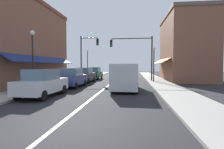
% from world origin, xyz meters
% --- Properties ---
extents(ground_plane, '(80.00, 80.00, 0.00)m').
position_xyz_m(ground_plane, '(0.00, 18.00, 0.00)').
color(ground_plane, black).
extents(sidewalk_left, '(2.60, 56.00, 0.12)m').
position_xyz_m(sidewalk_left, '(-5.50, 18.00, 0.06)').
color(sidewalk_left, gray).
rests_on(sidewalk_left, ground).
extents(sidewalk_right, '(2.60, 56.00, 0.12)m').
position_xyz_m(sidewalk_right, '(5.50, 18.00, 0.06)').
color(sidewalk_right, gray).
rests_on(sidewalk_right, ground).
extents(lane_center_stripe, '(0.14, 52.00, 0.01)m').
position_xyz_m(lane_center_stripe, '(0.00, 18.00, 0.00)').
color(lane_center_stripe, silver).
rests_on(lane_center_stripe, ground).
extents(storefront_left_block, '(6.15, 14.20, 8.64)m').
position_xyz_m(storefront_left_block, '(-9.22, 12.00, 4.32)').
color(storefront_left_block, brown).
rests_on(storefront_left_block, ground).
extents(storefront_right_block, '(6.44, 10.20, 8.79)m').
position_xyz_m(storefront_right_block, '(9.36, 20.00, 4.40)').
color(storefront_right_block, brown).
rests_on(storefront_right_block, ground).
extents(parked_car_nearest_left, '(1.88, 4.15, 1.77)m').
position_xyz_m(parked_car_nearest_left, '(-3.26, 5.56, 0.88)').
color(parked_car_nearest_left, '#B7BABF').
rests_on(parked_car_nearest_left, ground).
extents(parked_car_second_left, '(1.83, 4.13, 1.77)m').
position_xyz_m(parked_car_second_left, '(-3.09, 10.59, 0.88)').
color(parked_car_second_left, navy).
rests_on(parked_car_second_left, ground).
extents(parked_car_third_left, '(1.85, 4.13, 1.77)m').
position_xyz_m(parked_car_third_left, '(-3.26, 15.48, 0.88)').
color(parked_car_third_left, black).
rests_on(parked_car_third_left, ground).
extents(parked_car_far_left, '(1.83, 4.12, 1.77)m').
position_xyz_m(parked_car_far_left, '(-3.21, 20.66, 0.88)').
color(parked_car_far_left, '#0F4C33').
rests_on(parked_car_far_left, ground).
extents(van_in_lane, '(2.09, 5.22, 2.12)m').
position_xyz_m(van_in_lane, '(1.88, 9.30, 1.15)').
color(van_in_lane, '#B2B7BC').
rests_on(van_in_lane, ground).
extents(traffic_signal_mast_arm, '(5.38, 0.50, 5.69)m').
position_xyz_m(traffic_signal_mast_arm, '(2.94, 17.77, 3.91)').
color(traffic_signal_mast_arm, '#333333').
rests_on(traffic_signal_mast_arm, ground).
extents(traffic_signal_left_corner, '(2.62, 0.50, 6.09)m').
position_xyz_m(traffic_signal_left_corner, '(-4.01, 19.22, 3.95)').
color(traffic_signal_left_corner, '#333333').
rests_on(traffic_signal_left_corner, ground).
extents(street_lamp_left_near, '(0.36, 0.36, 4.68)m').
position_xyz_m(street_lamp_left_near, '(-5.18, 7.75, 3.16)').
color(street_lamp_left_near, black).
rests_on(street_lamp_left_near, ground).
extents(street_lamp_right_mid, '(0.36, 0.36, 4.16)m').
position_xyz_m(street_lamp_right_mid, '(4.87, 16.17, 2.86)').
color(street_lamp_right_mid, black).
rests_on(street_lamp_right_mid, ground).
extents(street_lamp_left_far, '(0.36, 0.36, 4.58)m').
position_xyz_m(street_lamp_left_far, '(-4.89, 23.19, 3.10)').
color(street_lamp_left_far, black).
rests_on(street_lamp_left_far, ground).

